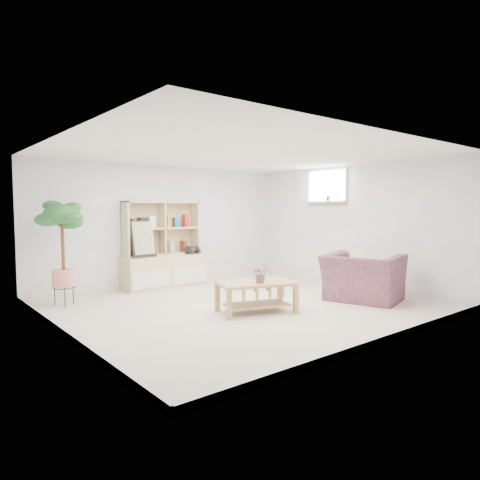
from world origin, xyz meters
TOP-DOWN VIEW (x-y plane):
  - floor at (0.00, 0.00)m, footprint 5.50×5.00m
  - ceiling at (0.00, 0.00)m, footprint 5.50×5.00m
  - walls at (0.00, 0.00)m, footprint 5.51×5.01m
  - baseboard at (0.00, 0.00)m, footprint 5.50×5.00m
  - window at (2.73, 0.60)m, footprint 0.10×0.98m
  - window_sill at (2.67, 0.60)m, footprint 0.14×1.00m
  - storage_unit at (-0.16, 2.24)m, footprint 1.68×0.57m
  - poster at (-0.65, 2.18)m, footprint 0.51×0.18m
  - toy_truck at (0.40, 2.13)m, footprint 0.38×0.29m
  - coffee_table at (-0.12, -0.43)m, footprint 1.25×0.93m
  - table_plant at (-0.11, -0.51)m, footprint 0.27×0.24m
  - floor_tree at (-2.21, 1.83)m, footprint 0.77×0.77m
  - armchair at (1.81, -0.95)m, footprint 1.35×1.46m
  - sill_plant at (2.67, 0.51)m, footprint 0.12×0.10m

SIDE VIEW (x-z plane):
  - floor at x=0.00m, z-range -0.01..0.01m
  - baseboard at x=0.00m, z-range 0.00..0.10m
  - coffee_table at x=-0.12m, z-range 0.00..0.46m
  - armchair at x=1.81m, z-range 0.00..0.89m
  - table_plant at x=-0.11m, z-range 0.46..0.72m
  - toy_truck at x=0.40m, z-range 0.63..0.81m
  - floor_tree at x=-2.21m, z-range 0.00..1.68m
  - storage_unit at x=-0.16m, z-range 0.00..1.68m
  - poster at x=-0.65m, z-range 0.63..1.32m
  - walls at x=0.00m, z-range 0.00..2.40m
  - window_sill at x=2.67m, z-range 1.66..1.70m
  - sill_plant at x=2.67m, z-range 1.70..1.92m
  - window at x=2.73m, z-range 1.66..2.34m
  - ceiling at x=0.00m, z-range 2.40..2.40m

